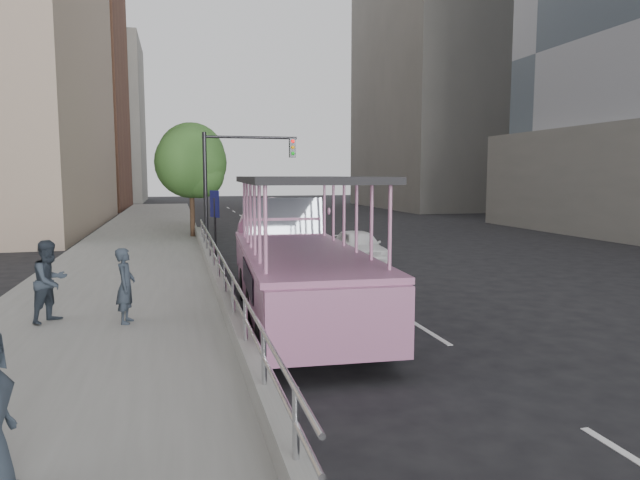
# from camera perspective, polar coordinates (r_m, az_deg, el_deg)

# --- Properties ---
(ground) EXTENTS (160.00, 160.00, 0.00)m
(ground) POSITION_cam_1_polar(r_m,az_deg,el_deg) (14.08, 3.45, -7.21)
(ground) COLOR black
(sidewalk) EXTENTS (5.50, 80.00, 0.30)m
(sidewalk) POSITION_cam_1_polar(r_m,az_deg,el_deg) (23.31, -17.96, -1.67)
(sidewalk) COLOR gray
(sidewalk) RESTS_ON ground
(kerb_wall) EXTENTS (0.24, 30.00, 0.36)m
(kerb_wall) POSITION_cam_1_polar(r_m,az_deg,el_deg) (15.34, -10.08, -4.33)
(kerb_wall) COLOR #9E9F9A
(kerb_wall) RESTS_ON sidewalk
(guardrail) EXTENTS (0.07, 22.00, 0.71)m
(guardrail) POSITION_cam_1_polar(r_m,az_deg,el_deg) (15.23, -10.12, -1.88)
(guardrail) COLOR silver
(guardrail) RESTS_ON kerb_wall
(duck_boat) EXTENTS (2.95, 10.07, 3.30)m
(duck_boat) POSITION_cam_1_polar(r_m,az_deg,el_deg) (13.91, -2.67, -2.22)
(duck_boat) COLOR black
(duck_boat) RESTS_ON ground
(car) EXTENTS (1.52, 3.69, 1.25)m
(car) POSITION_cam_1_polar(r_m,az_deg,el_deg) (21.97, 3.88, -0.60)
(car) COLOR white
(car) RESTS_ON ground
(pedestrian_near) EXTENTS (0.46, 0.62, 1.56)m
(pedestrian_near) POSITION_cam_1_polar(r_m,az_deg,el_deg) (12.39, -18.86, -4.34)
(pedestrian_near) COLOR #29323D
(pedestrian_near) RESTS_ON sidewalk
(pedestrian_mid) EXTENTS (1.01, 1.05, 1.71)m
(pedestrian_mid) POSITION_cam_1_polar(r_m,az_deg,el_deg) (13.06, -25.37, -3.74)
(pedestrian_mid) COLOR #29323D
(pedestrian_mid) RESTS_ON sidewalk
(parking_sign) EXTENTS (0.27, 0.59, 2.81)m
(parking_sign) POSITION_cam_1_polar(r_m,az_deg,el_deg) (19.94, -10.46, 1.87)
(parking_sign) COLOR black
(parking_sign) RESTS_ON ground
(traffic_signal) EXTENTS (4.20, 0.32, 5.20)m
(traffic_signal) POSITION_cam_1_polar(r_m,az_deg,el_deg) (25.65, -8.75, 6.79)
(traffic_signal) COLOR black
(traffic_signal) RESTS_ON ground
(street_tree_near) EXTENTS (3.52, 3.52, 5.72)m
(street_tree_near) POSITION_cam_1_polar(r_m,az_deg,el_deg) (28.98, -12.58, 7.30)
(street_tree_near) COLOR #3C271B
(street_tree_near) RESTS_ON ground
(street_tree_far) EXTENTS (3.97, 3.97, 6.45)m
(street_tree_far) POSITION_cam_1_polar(r_m,az_deg,el_deg) (34.99, -12.56, 7.94)
(street_tree_far) COLOR #3C271B
(street_tree_far) RESTS_ON ground
(midrise_brick) EXTENTS (18.00, 16.00, 26.00)m
(midrise_brick) POSITION_cam_1_polar(r_m,az_deg,el_deg) (63.32, -27.56, 14.56)
(midrise_brick) COLOR brown
(midrise_brick) RESTS_ON ground
(midrise_stone_a) EXTENTS (20.00, 20.00, 32.00)m
(midrise_stone_a) POSITION_cam_1_polar(r_m,az_deg,el_deg) (64.02, 14.98, 17.69)
(midrise_stone_a) COLOR gray
(midrise_stone_a) RESTS_ON ground
(midrise_stone_b) EXTENTS (16.00, 14.00, 20.00)m
(midrise_stone_b) POSITION_cam_1_polar(r_m,az_deg,el_deg) (78.22, -23.26, 10.87)
(midrise_stone_b) COLOR gray
(midrise_stone_b) RESTS_ON ground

